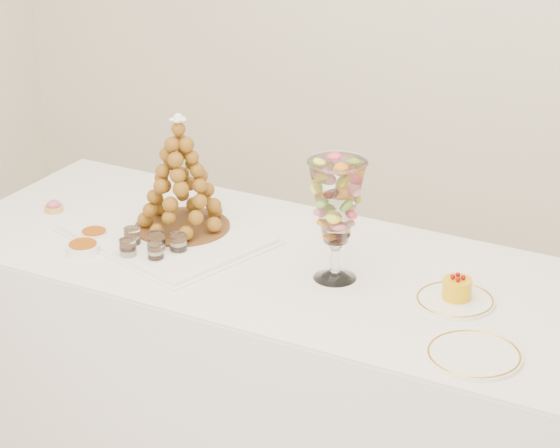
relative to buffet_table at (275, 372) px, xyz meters
The scene contains 15 objects.
buffet_table is the anchor object (origin of this frame).
lace_tray 0.57m from the buffet_table, behind, with size 0.59×0.44×0.02m, color white.
macaron_vase 0.69m from the buffet_table, ahead, with size 0.17×0.17×0.37m.
cake_plate 0.72m from the buffet_table, ahead, with size 0.23×0.23×0.01m, color white.
spare_plate 0.89m from the buffet_table, 22.75° to the right, with size 0.25×0.25×0.01m, color white.
pink_tart 0.95m from the buffet_table, behind, with size 0.06×0.06×0.04m.
verrine_a 0.64m from the buffet_table, 164.24° to the right, with size 0.05×0.05×0.07m, color white.
verrine_b 0.58m from the buffet_table, 160.23° to the right, with size 0.05×0.05×0.07m, color white.
verrine_c 0.54m from the buffet_table, 159.53° to the right, with size 0.05×0.05×0.07m, color white.
verrine_d 0.64m from the buffet_table, 153.42° to the right, with size 0.05×0.05×0.07m, color white.
verrine_e 0.58m from the buffet_table, 149.62° to the right, with size 0.05×0.05×0.07m, color white.
ramekin_back 0.74m from the buffet_table, 168.96° to the right, with size 0.09×0.09×0.03m, color white.
ramekin_front 0.74m from the buffet_table, 158.84° to the right, with size 0.10×0.10×0.03m, color white.
croquembouche 0.72m from the buffet_table, behind, with size 0.33×0.33×0.39m.
mousse_cake 0.75m from the buffet_table, ahead, with size 0.08×0.08×0.07m.
Camera 1 is at (1.23, -2.44, 2.31)m, focal length 70.00 mm.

